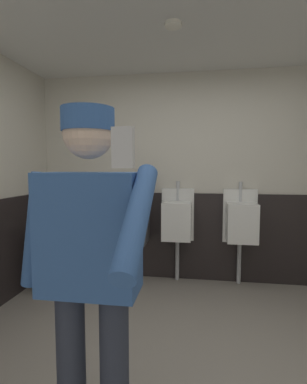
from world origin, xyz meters
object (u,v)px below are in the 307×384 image
(urinal_right, at_px, (241,222))
(urinal_middle, at_px, (177,220))
(urinal_left, at_px, (117,218))
(cell_phone, at_px, (123,148))
(person, at_px, (90,256))
(trash_bin, at_px, (49,259))

(urinal_right, bearing_deg, urinal_middle, 180.00)
(urinal_left, relative_size, urinal_middle, 1.00)
(urinal_middle, relative_size, cell_phone, 11.27)
(urinal_middle, xyz_separation_m, person, (-0.25, -2.20, 0.22))
(cell_phone, bearing_deg, urinal_middle, 98.00)
(urinal_middle, relative_size, person, 0.74)
(person, xyz_separation_m, cell_phone, (0.30, -0.50, 0.47))
(urinal_left, distance_m, cell_phone, 2.90)
(urinal_right, distance_m, cell_phone, 2.88)
(urinal_middle, height_order, trash_bin, urinal_middle)
(urinal_right, bearing_deg, trash_bin, -168.57)
(urinal_left, xyz_separation_m, urinal_middle, (0.75, 0.00, 0.00))
(urinal_left, bearing_deg, urinal_middle, 0.00)
(urinal_right, distance_m, trash_bin, 2.26)
(urinal_middle, bearing_deg, cell_phone, -89.02)
(urinal_middle, xyz_separation_m, cell_phone, (0.05, -2.70, 0.69))
(cell_phone, distance_m, trash_bin, 2.91)
(urinal_left, distance_m, person, 2.27)
(person, relative_size, cell_phone, 15.25)
(cell_phone, xyz_separation_m, trash_bin, (-1.47, 2.26, -1.10))
(person, bearing_deg, trash_bin, 123.81)
(urinal_left, xyz_separation_m, cell_phone, (0.80, -2.70, 0.69))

